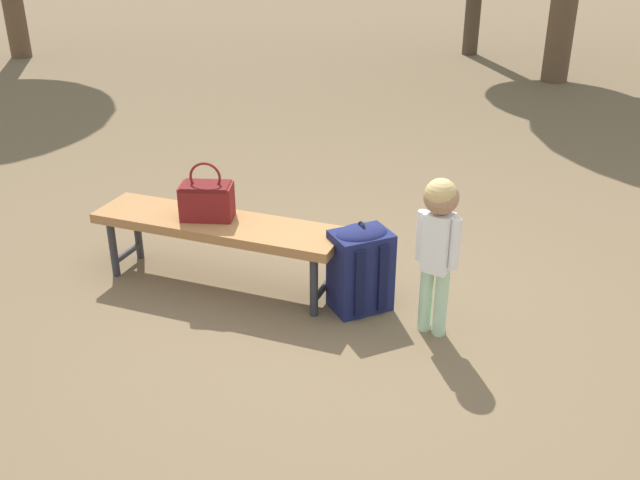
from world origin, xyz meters
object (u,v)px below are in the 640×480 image
object	(u,v)px
park_bench	(217,229)
backpack_large	(360,265)
handbag	(207,199)
child_standing	(438,233)

from	to	relation	value
park_bench	backpack_large	distance (m)	0.93
park_bench	handbag	xyz separation A→B (m)	(-0.07, 0.02, 0.18)
park_bench	child_standing	size ratio (longest dim) A/B	1.71
child_standing	backpack_large	xyz separation A→B (m)	(-0.47, 0.12, -0.34)
park_bench	child_standing	bearing A→B (deg)	-3.72
handbag	child_standing	distance (m)	1.47
backpack_large	handbag	bearing A→B (deg)	-179.11
park_bench	child_standing	distance (m)	1.42
handbag	backpack_large	xyz separation A→B (m)	(0.99, 0.02, -0.29)
park_bench	backpack_large	world-z (taller)	backpack_large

